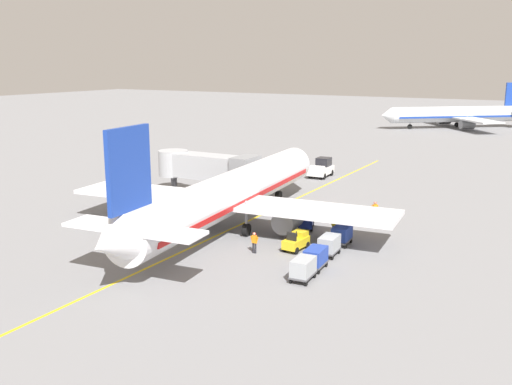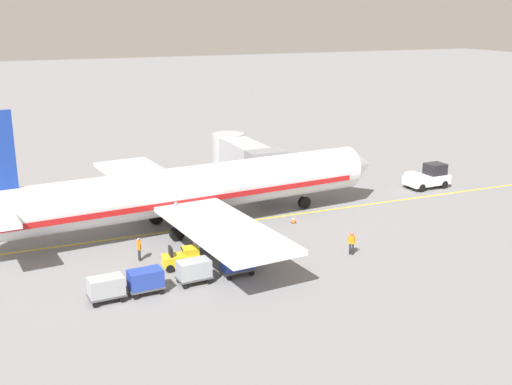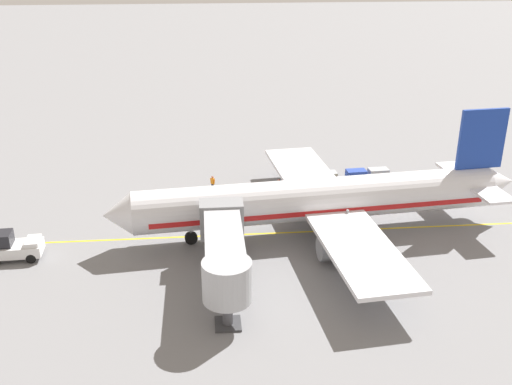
{
  "view_description": "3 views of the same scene",
  "coord_description": "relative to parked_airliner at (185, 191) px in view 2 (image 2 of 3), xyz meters",
  "views": [
    {
      "loc": [
        26.46,
        -44.22,
        14.65
      ],
      "look_at": [
        1.06,
        0.48,
        2.95
      ],
      "focal_mm": 40.34,
      "sensor_mm": 36.0,
      "label": 1
    },
    {
      "loc": [
        47.19,
        -16.19,
        17.02
      ],
      "look_at": [
        1.5,
        3.63,
        2.87
      ],
      "focal_mm": 44.81,
      "sensor_mm": 36.0,
      "label": 2
    },
    {
      "loc": [
        -47.69,
        8.18,
        24.53
      ],
      "look_at": [
        2.33,
        3.62,
        3.03
      ],
      "focal_mm": 42.16,
      "sensor_mm": 36.0,
      "label": 3
    }
  ],
  "objects": [
    {
      "name": "ground_plane",
      "position": [
        0.18,
        1.85,
        -3.19
      ],
      "size": [
        400.0,
        400.0,
        0.0
      ],
      "primitive_type": "plane",
      "color": "slate"
    },
    {
      "name": "baggage_cart_second_in_train",
      "position": [
        10.66,
        -2.8,
        -2.24
      ],
      "size": [
        1.45,
        2.94,
        1.58
      ],
      "color": "#4C4C51",
      "rests_on": "ground"
    },
    {
      "name": "baggage_tug_lead",
      "position": [
        7.83,
        -2.73,
        -2.47
      ],
      "size": [
        1.45,
        2.58,
        1.62
      ],
      "color": "gold",
      "rests_on": "ground"
    },
    {
      "name": "baggage_tug_trailing",
      "position": [
        5.93,
        3.28,
        -2.47
      ],
      "size": [
        2.01,
        2.76,
        1.62
      ],
      "color": "#1E339E",
      "rests_on": "ground"
    },
    {
      "name": "baggage_cart_third_in_train",
      "position": [
        10.95,
        -6.04,
        -2.24
      ],
      "size": [
        1.45,
        2.94,
        1.58
      ],
      "color": "#4C4C51",
      "rests_on": "ground"
    },
    {
      "name": "baggage_cart_front",
      "position": [
        10.51,
        0.26,
        -2.24
      ],
      "size": [
        1.45,
        2.94,
        1.58
      ],
      "color": "#4C4C51",
      "rests_on": "ground"
    },
    {
      "name": "parked_airliner",
      "position": [
        0.0,
        0.0,
        0.0
      ],
      "size": [
        30.36,
        37.35,
        10.63
      ],
      "color": "silver",
      "rests_on": "ground"
    },
    {
      "name": "ground_crew_marshaller",
      "position": [
        5.33,
        -5.12,
        -2.23
      ],
      "size": [
        0.72,
        0.25,
        1.69
      ],
      "color": "#232328",
      "rests_on": "ground"
    },
    {
      "name": "gate_lead_in_line",
      "position": [
        0.18,
        1.85,
        -3.18
      ],
      "size": [
        0.24,
        80.0,
        0.01
      ],
      "primitive_type": "cube",
      "color": "gold",
      "rests_on": "ground"
    },
    {
      "name": "jet_bridge",
      "position": [
        -8.72,
        8.83,
        0.27
      ],
      "size": [
        12.18,
        3.5,
        4.98
      ],
      "color": "#A8AAAF",
      "rests_on": "ground"
    },
    {
      "name": "ground_crew_wing_walker",
      "position": [
        8.91,
        2.54,
        -2.23
      ],
      "size": [
        0.71,
        0.36,
        1.69
      ],
      "color": "#232328",
      "rests_on": "ground"
    },
    {
      "name": "baggage_cart_tail_end",
      "position": [
        11.11,
        -8.51,
        -2.24
      ],
      "size": [
        1.45,
        2.94,
        1.58
      ],
      "color": "#4C4C51",
      "rests_on": "ground"
    },
    {
      "name": "pushback_tractor",
      "position": [
        -2.39,
        26.0,
        -2.09
      ],
      "size": [
        2.41,
        4.5,
        2.4
      ],
      "color": "silver",
      "rests_on": "ground"
    },
    {
      "name": "ground_crew_loader",
      "position": [
        10.33,
        9.28,
        -2.23
      ],
      "size": [
        0.59,
        0.56,
        1.69
      ],
      "color": "#232328",
      "rests_on": "ground"
    },
    {
      "name": "safety_cone_nose_left",
      "position": [
        2.19,
        8.68,
        -2.9
      ],
      "size": [
        0.36,
        0.36,
        0.59
      ],
      "color": "black",
      "rests_on": "ground"
    }
  ]
}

